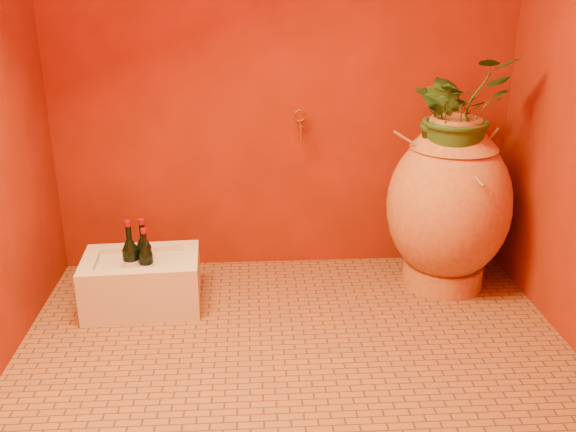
{
  "coord_description": "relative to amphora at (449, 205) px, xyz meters",
  "views": [
    {
      "loc": [
        -0.19,
        -2.45,
        1.58
      ],
      "look_at": [
        -0.01,
        0.35,
        0.53
      ],
      "focal_mm": 40.0,
      "sensor_mm": 36.0,
      "label": 1
    }
  ],
  "objects": [
    {
      "name": "amphora",
      "position": [
        0.0,
        0.0,
        0.0
      ],
      "size": [
        0.8,
        0.8,
        0.92
      ],
      "rotation": [
        0.0,
        0.0,
        0.28
      ],
      "color": "#C08336",
      "rests_on": "floor"
    },
    {
      "name": "wall_back",
      "position": [
        -0.85,
        0.35,
        0.79
      ],
      "size": [
        2.5,
        0.02,
        2.5
      ],
      "primitive_type": "cube",
      "color": "#621B05",
      "rests_on": "ground"
    },
    {
      "name": "plant_side",
      "position": [
        -0.09,
        -0.03,
        0.46
      ],
      "size": [
        0.25,
        0.26,
        0.38
      ],
      "primitive_type": "imported",
      "rotation": [
        0.0,
        0.0,
        -1.07
      ],
      "color": "#244E1B",
      "rests_on": "amphora"
    },
    {
      "name": "plant_main",
      "position": [
        0.0,
        -0.02,
        0.5
      ],
      "size": [
        0.62,
        0.58,
        0.55
      ],
      "primitive_type": "imported",
      "rotation": [
        0.0,
        0.0,
        0.39
      ],
      "color": "#244E1B",
      "rests_on": "amphora"
    },
    {
      "name": "wine_bottle_c",
      "position": [
        -1.62,
        -0.21,
        -0.19
      ],
      "size": [
        0.08,
        0.08,
        0.34
      ],
      "color": "black",
      "rests_on": "stone_basin"
    },
    {
      "name": "wall_tap",
      "position": [
        -0.76,
        0.27,
        0.38
      ],
      "size": [
        0.07,
        0.14,
        0.16
      ],
      "color": "#9D6524",
      "rests_on": "wall_back"
    },
    {
      "name": "wine_bottle_b",
      "position": [
        -1.56,
        -0.17,
        -0.19
      ],
      "size": [
        0.08,
        0.08,
        0.33
      ],
      "color": "black",
      "rests_on": "stone_basin"
    },
    {
      "name": "stone_basin",
      "position": [
        -1.59,
        -0.15,
        -0.33
      ],
      "size": [
        0.59,
        0.42,
        0.27
      ],
      "rotation": [
        0.0,
        0.0,
        0.05
      ],
      "color": "beige",
      "rests_on": "floor"
    },
    {
      "name": "floor",
      "position": [
        -0.85,
        -0.65,
        -0.46
      ],
      "size": [
        2.5,
        2.5,
        0.0
      ],
      "primitive_type": "plane",
      "color": "brown",
      "rests_on": "ground"
    },
    {
      "name": "wine_bottle_a",
      "position": [
        -1.55,
        -0.22,
        -0.2
      ],
      "size": [
        0.07,
        0.07,
        0.3
      ],
      "color": "black",
      "rests_on": "stone_basin"
    }
  ]
}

